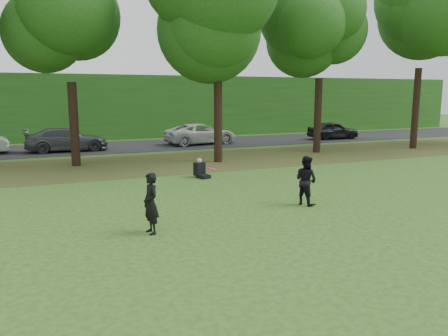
% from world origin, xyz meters
% --- Properties ---
extents(ground, '(120.00, 120.00, 0.00)m').
position_xyz_m(ground, '(0.00, 0.00, 0.00)').
color(ground, '#245019').
rests_on(ground, ground).
extents(leaf_litter, '(60.00, 7.00, 0.01)m').
position_xyz_m(leaf_litter, '(0.00, 13.00, 0.01)').
color(leaf_litter, '#4E341B').
rests_on(leaf_litter, ground).
extents(street, '(70.00, 7.00, 0.02)m').
position_xyz_m(street, '(0.00, 21.00, 0.01)').
color(street, black).
rests_on(street, ground).
extents(far_hedge, '(70.00, 3.00, 5.00)m').
position_xyz_m(far_hedge, '(0.00, 27.00, 2.50)').
color(far_hedge, '#234F16').
rests_on(far_hedge, ground).
extents(player_left, '(0.47, 0.63, 1.59)m').
position_xyz_m(player_left, '(-2.05, 1.92, 0.79)').
color(player_left, black).
rests_on(player_left, ground).
extents(player_right, '(0.82, 0.93, 1.59)m').
position_xyz_m(player_right, '(3.27, 2.92, 0.80)').
color(player_right, black).
rests_on(player_right, ground).
extents(parked_cars, '(38.28, 3.50, 1.52)m').
position_xyz_m(parked_cars, '(-1.36, 20.00, 0.75)').
color(parked_cars, black).
rests_on(parked_cars, street).
extents(frisbee, '(0.37, 0.37, 0.10)m').
position_xyz_m(frisbee, '(-0.07, 2.69, 1.44)').
color(frisbee, '#FA1555').
rests_on(frisbee, ground).
extents(seated_person, '(0.60, 0.82, 0.83)m').
position_xyz_m(seated_person, '(1.68, 8.59, 0.31)').
color(seated_person, black).
rests_on(seated_person, ground).
extents(tree_line, '(55.30, 7.90, 12.31)m').
position_xyz_m(tree_line, '(-0.34, 12.94, 7.84)').
color(tree_line, black).
rests_on(tree_line, ground).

